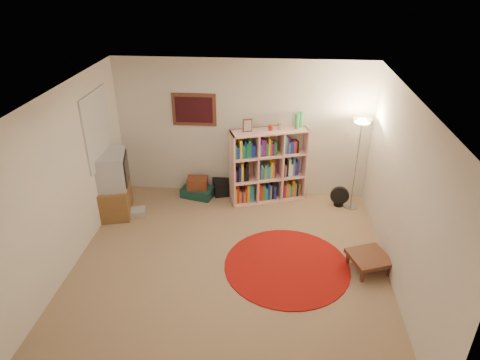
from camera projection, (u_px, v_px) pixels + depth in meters
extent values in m
cube|color=#9A7A5A|center=(230.00, 267.00, 6.19)|extent=(4.50, 4.50, 0.02)
cube|color=white|center=(227.00, 97.00, 5.03)|extent=(4.50, 4.50, 0.02)
cube|color=silver|center=(243.00, 129.00, 7.60)|extent=(4.50, 0.02, 2.50)
cube|color=silver|center=(199.00, 320.00, 3.62)|extent=(4.50, 0.02, 2.50)
cube|color=silver|center=(63.00, 184.00, 5.78)|extent=(0.02, 4.50, 2.50)
cube|color=silver|center=(405.00, 198.00, 5.44)|extent=(0.02, 4.50, 2.50)
cube|color=#4F281B|center=(194.00, 110.00, 7.48)|extent=(0.78, 0.04, 0.58)
cube|color=#450D16|center=(194.00, 110.00, 7.46)|extent=(0.66, 0.01, 0.46)
cube|color=white|center=(98.00, 129.00, 6.79)|extent=(0.03, 1.00, 1.20)
cube|color=beige|center=(348.00, 136.00, 7.47)|extent=(0.08, 0.01, 0.12)
cube|color=#FFB8AA|center=(267.00, 198.00, 7.92)|extent=(1.40, 0.80, 0.03)
cube|color=#FFB8AA|center=(269.00, 131.00, 7.31)|extent=(1.40, 0.80, 0.03)
cube|color=#FFB8AA|center=(232.00, 170.00, 7.47)|extent=(0.15, 0.37, 1.35)
cube|color=#FFB8AA|center=(303.00, 162.00, 7.75)|extent=(0.15, 0.37, 1.35)
cube|color=#FFB8AA|center=(265.00, 161.00, 7.77)|extent=(1.28, 0.45, 1.35)
cube|color=#FFB8AA|center=(256.00, 167.00, 7.56)|extent=(0.14, 0.36, 1.29)
cube|color=#FFB8AA|center=(280.00, 164.00, 7.66)|extent=(0.14, 0.36, 1.29)
cube|color=#FFB8AA|center=(268.00, 177.00, 7.71)|extent=(1.34, 0.76, 0.03)
cube|color=#FFB8AA|center=(269.00, 154.00, 7.51)|extent=(1.34, 0.76, 0.03)
cube|color=yellow|center=(235.00, 195.00, 7.67)|extent=(0.09, 0.16, 0.29)
cube|color=red|center=(237.00, 193.00, 7.67)|extent=(0.09, 0.16, 0.34)
cube|color=orange|center=(239.00, 196.00, 7.71)|extent=(0.09, 0.16, 0.23)
cube|color=#591B6E|center=(242.00, 195.00, 7.71)|extent=(0.08, 0.16, 0.23)
cube|color=orange|center=(244.00, 196.00, 7.73)|extent=(0.08, 0.16, 0.21)
cube|color=red|center=(246.00, 194.00, 7.72)|extent=(0.08, 0.16, 0.29)
cube|color=yellow|center=(248.00, 192.00, 7.71)|extent=(0.08, 0.16, 0.33)
cube|color=teal|center=(250.00, 192.00, 7.72)|extent=(0.09, 0.16, 0.34)
cube|color=teal|center=(252.00, 192.00, 7.74)|extent=(0.09, 0.16, 0.31)
cube|color=#591B6E|center=(235.00, 175.00, 7.49)|extent=(0.09, 0.16, 0.22)
cube|color=black|center=(237.00, 174.00, 7.50)|extent=(0.09, 0.16, 0.24)
cube|color=#1B2CA5|center=(239.00, 173.00, 7.49)|extent=(0.08, 0.16, 0.28)
cube|color=yellow|center=(242.00, 172.00, 7.49)|extent=(0.09, 0.16, 0.32)
cube|color=black|center=(244.00, 173.00, 7.52)|extent=(0.09, 0.16, 0.25)
cube|color=black|center=(247.00, 171.00, 7.51)|extent=(0.09, 0.16, 0.33)
cube|color=#1B8A40|center=(235.00, 151.00, 7.28)|extent=(0.09, 0.16, 0.27)
cube|color=#1B2CA5|center=(237.00, 152.00, 7.30)|extent=(0.09, 0.16, 0.22)
cube|color=yellow|center=(240.00, 149.00, 7.28)|extent=(0.09, 0.16, 0.33)
cube|color=#1B8A40|center=(243.00, 151.00, 7.31)|extent=(0.09, 0.16, 0.25)
cube|color=#1B2CA5|center=(245.00, 149.00, 7.31)|extent=(0.07, 0.15, 0.31)
cube|color=#1B8A40|center=(247.00, 150.00, 7.32)|extent=(0.07, 0.15, 0.28)
cube|color=#1B8A40|center=(249.00, 148.00, 7.32)|extent=(0.09, 0.16, 0.33)
cube|color=#1B2CA5|center=(251.00, 150.00, 7.34)|extent=(0.07, 0.15, 0.27)
cube|color=#1B2CA5|center=(253.00, 151.00, 7.36)|extent=(0.09, 0.16, 0.23)
cube|color=red|center=(259.00, 191.00, 7.76)|extent=(0.09, 0.16, 0.33)
cube|color=red|center=(261.00, 192.00, 7.78)|extent=(0.09, 0.16, 0.30)
cube|color=#1B8A40|center=(263.00, 191.00, 7.78)|extent=(0.09, 0.16, 0.31)
cube|color=teal|center=(266.00, 193.00, 7.81)|extent=(0.09, 0.16, 0.23)
cube|color=#1B2CA5|center=(268.00, 190.00, 7.80)|extent=(0.09, 0.16, 0.31)
cube|color=#978152|center=(270.00, 191.00, 7.82)|extent=(0.07, 0.15, 0.28)
cube|color=black|center=(272.00, 190.00, 7.82)|extent=(0.08, 0.16, 0.31)
cube|color=#1B2CA5|center=(274.00, 191.00, 7.84)|extent=(0.09, 0.16, 0.26)
cube|color=#591B6E|center=(259.00, 172.00, 7.58)|extent=(0.08, 0.15, 0.23)
cube|color=teal|center=(261.00, 171.00, 7.58)|extent=(0.08, 0.16, 0.28)
cube|color=#1B8A40|center=(263.00, 172.00, 7.60)|extent=(0.08, 0.16, 0.22)
cube|color=#978152|center=(265.00, 171.00, 7.60)|extent=(0.08, 0.15, 0.26)
cube|color=teal|center=(266.00, 170.00, 7.60)|extent=(0.07, 0.15, 0.28)
cube|color=teal|center=(268.00, 171.00, 7.62)|extent=(0.09, 0.16, 0.23)
cube|color=yellow|center=(271.00, 169.00, 7.61)|extent=(0.07, 0.15, 0.30)
cube|color=orange|center=(272.00, 169.00, 7.62)|extent=(0.08, 0.16, 0.30)
cube|color=#591B6E|center=(274.00, 170.00, 7.64)|extent=(0.07, 0.15, 0.24)
cube|color=teal|center=(259.00, 150.00, 7.38)|extent=(0.07, 0.15, 0.23)
cube|color=#591B6E|center=(261.00, 147.00, 7.37)|extent=(0.09, 0.16, 0.32)
cube|color=#591B6E|center=(264.00, 147.00, 7.38)|extent=(0.09, 0.16, 0.30)
cube|color=#1B8A40|center=(266.00, 149.00, 7.40)|extent=(0.08, 0.16, 0.25)
cube|color=yellow|center=(268.00, 146.00, 7.39)|extent=(0.07, 0.15, 0.32)
cube|color=red|center=(270.00, 147.00, 7.41)|extent=(0.08, 0.16, 0.29)
cube|color=#591B6E|center=(272.00, 148.00, 7.43)|extent=(0.08, 0.16, 0.23)
cube|color=#1B8A40|center=(274.00, 148.00, 7.43)|extent=(0.09, 0.16, 0.25)
cube|color=#591B6E|center=(282.00, 188.00, 7.85)|extent=(0.08, 0.16, 0.33)
cube|color=red|center=(284.00, 190.00, 7.88)|extent=(0.08, 0.16, 0.25)
cube|color=#978152|center=(286.00, 189.00, 7.88)|extent=(0.07, 0.15, 0.29)
cube|color=orange|center=(288.00, 189.00, 7.89)|extent=(0.09, 0.16, 0.26)
cube|color=teal|center=(290.00, 190.00, 7.91)|extent=(0.09, 0.16, 0.23)
cube|color=orange|center=(292.00, 187.00, 7.90)|extent=(0.08, 0.16, 0.32)
cube|color=#978152|center=(294.00, 188.00, 7.92)|extent=(0.08, 0.16, 0.27)
cube|color=black|center=(296.00, 189.00, 7.94)|extent=(0.08, 0.16, 0.21)
cube|color=#978152|center=(298.00, 188.00, 7.94)|extent=(0.08, 0.16, 0.25)
cube|color=#591B6E|center=(283.00, 170.00, 7.68)|extent=(0.08, 0.15, 0.22)
cube|color=#978152|center=(285.00, 170.00, 7.68)|extent=(0.07, 0.15, 0.22)
cube|color=black|center=(286.00, 167.00, 7.67)|extent=(0.08, 0.16, 0.31)
cube|color=white|center=(289.00, 166.00, 7.67)|extent=(0.08, 0.16, 0.33)
cube|color=white|center=(291.00, 169.00, 7.71)|extent=(0.09, 0.16, 0.22)
cube|color=teal|center=(293.00, 166.00, 7.69)|extent=(0.08, 0.16, 0.35)
cube|color=#591B6E|center=(294.00, 168.00, 7.72)|extent=(0.08, 0.16, 0.25)
cube|color=#1B2CA5|center=(296.00, 167.00, 7.72)|extent=(0.08, 0.16, 0.29)
cube|color=teal|center=(285.00, 145.00, 7.45)|extent=(0.09, 0.16, 0.33)
cube|color=#591B6E|center=(287.00, 145.00, 7.47)|extent=(0.08, 0.15, 0.31)
cube|color=teal|center=(288.00, 147.00, 7.49)|extent=(0.07, 0.15, 0.21)
cube|color=#1B2CA5|center=(290.00, 147.00, 7.50)|extent=(0.08, 0.15, 0.23)
cube|color=#1B2CA5|center=(292.00, 147.00, 7.51)|extent=(0.08, 0.15, 0.22)
cube|color=red|center=(294.00, 146.00, 7.51)|extent=(0.09, 0.16, 0.23)
cube|color=black|center=(296.00, 146.00, 7.52)|extent=(0.08, 0.16, 0.22)
cube|color=#4F281B|center=(247.00, 125.00, 7.18)|extent=(0.16, 0.07, 0.23)
cube|color=#A59A8A|center=(248.00, 126.00, 7.17)|extent=(0.12, 0.05, 0.18)
cylinder|color=#B32310|center=(271.00, 128.00, 7.28)|extent=(0.10, 0.10, 0.09)
cylinder|color=#B4B2B7|center=(279.00, 126.00, 7.31)|extent=(0.09, 0.09, 0.11)
cylinder|color=#4AC26D|center=(297.00, 121.00, 7.30)|extent=(0.10, 0.10, 0.27)
cylinder|color=#4AC26D|center=(301.00, 120.00, 7.38)|extent=(0.10, 0.10, 0.27)
cylinder|color=#B4B2B7|center=(350.00, 206.00, 7.66)|extent=(0.35, 0.35, 0.03)
cylinder|color=#B4B2B7|center=(356.00, 167.00, 7.29)|extent=(0.03, 0.03, 1.54)
cone|color=#B4B2B7|center=(362.00, 122.00, 6.92)|extent=(0.41, 0.41, 0.12)
cylinder|color=#FFD88C|center=(362.00, 122.00, 6.92)|extent=(0.33, 0.33, 0.02)
cylinder|color=black|center=(338.00, 204.00, 7.70)|extent=(0.19, 0.19, 0.03)
cylinder|color=black|center=(339.00, 200.00, 7.66)|extent=(0.04, 0.04, 0.14)
cylinder|color=black|center=(340.00, 195.00, 7.59)|extent=(0.33, 0.10, 0.33)
cube|color=brown|center=(114.00, 199.00, 7.37)|extent=(0.70, 0.88, 0.53)
cube|color=#B8B8BD|center=(109.00, 170.00, 7.11)|extent=(0.67, 0.75, 0.59)
cube|color=black|center=(126.00, 169.00, 7.15)|extent=(0.15, 0.54, 0.49)
cube|color=black|center=(127.00, 169.00, 7.15)|extent=(0.13, 0.48, 0.43)
cube|color=#B8B8BD|center=(138.00, 211.00, 7.43)|extent=(0.32, 0.28, 0.09)
cube|color=#143932|center=(198.00, 192.00, 7.96)|extent=(0.64, 0.49, 0.18)
cube|color=#5E2A17|center=(198.00, 183.00, 7.85)|extent=(0.38, 0.28, 0.21)
cube|color=black|center=(224.00, 187.00, 8.04)|extent=(0.48, 0.43, 0.28)
cylinder|color=silver|center=(257.00, 193.00, 7.89)|extent=(0.11, 0.11, 0.22)
cylinder|color=maroon|center=(287.00, 266.00, 6.18)|extent=(1.81, 1.81, 0.02)
cube|color=#4F281B|center=(369.00, 258.00, 6.03)|extent=(0.67, 0.67, 0.06)
cube|color=#4F281B|center=(363.00, 276.00, 5.86)|extent=(0.05, 0.05, 0.19)
cube|color=#4F281B|center=(389.00, 271.00, 5.96)|extent=(0.05, 0.05, 0.19)
cube|color=#4F281B|center=(348.00, 258.00, 6.21)|extent=(0.05, 0.05, 0.19)
cube|color=#4F281B|center=(373.00, 253.00, 6.31)|extent=(0.05, 0.05, 0.19)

